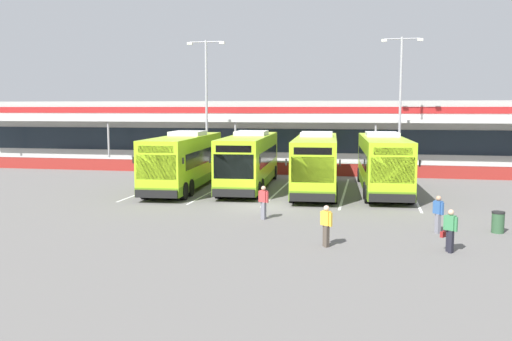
{
  "coord_description": "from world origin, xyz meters",
  "views": [
    {
      "loc": [
        5.67,
        -29.62,
        5.36
      ],
      "look_at": [
        -0.98,
        3.0,
        1.6
      ],
      "focal_mm": 39.05,
      "sensor_mm": 36.0,
      "label": 1
    }
  ],
  "objects_px": {
    "coach_bus_centre": "(316,164)",
    "lamp_post_west": "(206,97)",
    "coach_bus_leftmost": "(185,162)",
    "lamp_post_centre": "(400,96)",
    "coach_bus_left_centre": "(249,161)",
    "coach_bus_right_centre": "(383,164)",
    "pedestrian_with_handbag": "(450,230)",
    "litter_bin": "(498,222)",
    "pedestrian_near_bin": "(326,224)",
    "pedestrian_child": "(263,201)",
    "pedestrian_in_dark_coat": "(438,213)"
  },
  "relations": [
    {
      "from": "coach_bus_left_centre",
      "to": "pedestrian_with_handbag",
      "type": "height_order",
      "value": "coach_bus_left_centre"
    },
    {
      "from": "coach_bus_centre",
      "to": "coach_bus_right_centre",
      "type": "height_order",
      "value": "same"
    },
    {
      "from": "coach_bus_right_centre",
      "to": "pedestrian_in_dark_coat",
      "type": "xyz_separation_m",
      "value": [
        2.09,
        -11.77,
        -0.91
      ]
    },
    {
      "from": "coach_bus_left_centre",
      "to": "pedestrian_in_dark_coat",
      "type": "xyz_separation_m",
      "value": [
        10.83,
        -11.8,
        -0.91
      ]
    },
    {
      "from": "coach_bus_left_centre",
      "to": "pedestrian_with_handbag",
      "type": "bearing_deg",
      "value": -54.14
    },
    {
      "from": "pedestrian_child",
      "to": "pedestrian_near_bin",
      "type": "xyz_separation_m",
      "value": [
        3.38,
        -4.78,
        0.0
      ]
    },
    {
      "from": "pedestrian_in_dark_coat",
      "to": "coach_bus_centre",
      "type": "bearing_deg",
      "value": 119.53
    },
    {
      "from": "pedestrian_with_handbag",
      "to": "pedestrian_near_bin",
      "type": "distance_m",
      "value": 4.57
    },
    {
      "from": "coach_bus_centre",
      "to": "pedestrian_near_bin",
      "type": "distance_m",
      "value": 14.59
    },
    {
      "from": "coach_bus_left_centre",
      "to": "coach_bus_leftmost",
      "type": "bearing_deg",
      "value": -164.15
    },
    {
      "from": "coach_bus_leftmost",
      "to": "litter_bin",
      "type": "bearing_deg",
      "value": -29.82
    },
    {
      "from": "pedestrian_in_dark_coat",
      "to": "pedestrian_child",
      "type": "relative_size",
      "value": 1.0
    },
    {
      "from": "coach_bus_centre",
      "to": "pedestrian_in_dark_coat",
      "type": "relative_size",
      "value": 7.58
    },
    {
      "from": "pedestrian_with_handbag",
      "to": "lamp_post_west",
      "type": "height_order",
      "value": "lamp_post_west"
    },
    {
      "from": "coach_bus_right_centre",
      "to": "coach_bus_leftmost",
      "type": "bearing_deg",
      "value": -174.85
    },
    {
      "from": "lamp_post_west",
      "to": "litter_bin",
      "type": "height_order",
      "value": "lamp_post_west"
    },
    {
      "from": "coach_bus_leftmost",
      "to": "lamp_post_west",
      "type": "height_order",
      "value": "lamp_post_west"
    },
    {
      "from": "coach_bus_left_centre",
      "to": "litter_bin",
      "type": "relative_size",
      "value": 13.21
    },
    {
      "from": "coach_bus_centre",
      "to": "coach_bus_leftmost",
      "type": "bearing_deg",
      "value": -176.61
    },
    {
      "from": "coach_bus_centre",
      "to": "litter_bin",
      "type": "distance_m",
      "value": 13.85
    },
    {
      "from": "coach_bus_left_centre",
      "to": "lamp_post_west",
      "type": "relative_size",
      "value": 1.12
    },
    {
      "from": "coach_bus_left_centre",
      "to": "pedestrian_child",
      "type": "height_order",
      "value": "coach_bus_left_centre"
    },
    {
      "from": "litter_bin",
      "to": "pedestrian_child",
      "type": "bearing_deg",
      "value": 175.08
    },
    {
      "from": "coach_bus_right_centre",
      "to": "litter_bin",
      "type": "xyz_separation_m",
      "value": [
        4.64,
        -11.22,
        -1.32
      ]
    },
    {
      "from": "coach_bus_leftmost",
      "to": "lamp_post_centre",
      "type": "height_order",
      "value": "lamp_post_centre"
    },
    {
      "from": "coach_bus_left_centre",
      "to": "litter_bin",
      "type": "distance_m",
      "value": 17.52
    },
    {
      "from": "coach_bus_right_centre",
      "to": "coach_bus_left_centre",
      "type": "bearing_deg",
      "value": 179.86
    },
    {
      "from": "pedestrian_near_bin",
      "to": "coach_bus_right_centre",
      "type": "bearing_deg",
      "value": 80.86
    },
    {
      "from": "coach_bus_centre",
      "to": "lamp_post_west",
      "type": "height_order",
      "value": "lamp_post_west"
    },
    {
      "from": "coach_bus_centre",
      "to": "pedestrian_child",
      "type": "bearing_deg",
      "value": -99.41
    },
    {
      "from": "coach_bus_left_centre",
      "to": "litter_bin",
      "type": "height_order",
      "value": "coach_bus_left_centre"
    },
    {
      "from": "coach_bus_left_centre",
      "to": "pedestrian_with_handbag",
      "type": "xyz_separation_m",
      "value": [
        10.88,
        -15.05,
        -0.93
      ]
    },
    {
      "from": "coach_bus_leftmost",
      "to": "lamp_post_centre",
      "type": "bearing_deg",
      "value": 38.84
    },
    {
      "from": "pedestrian_with_handbag",
      "to": "pedestrian_in_dark_coat",
      "type": "height_order",
      "value": "same"
    },
    {
      "from": "coach_bus_centre",
      "to": "coach_bus_right_centre",
      "type": "relative_size",
      "value": 1.0
    },
    {
      "from": "coach_bus_leftmost",
      "to": "pedestrian_child",
      "type": "distance_m",
      "value": 11.63
    },
    {
      "from": "pedestrian_near_bin",
      "to": "pedestrian_child",
      "type": "bearing_deg",
      "value": 125.27
    },
    {
      "from": "coach_bus_right_centre",
      "to": "litter_bin",
      "type": "bearing_deg",
      "value": -67.55
    },
    {
      "from": "pedestrian_child",
      "to": "pedestrian_near_bin",
      "type": "height_order",
      "value": "same"
    },
    {
      "from": "pedestrian_child",
      "to": "litter_bin",
      "type": "distance_m",
      "value": 10.49
    },
    {
      "from": "coach_bus_right_centre",
      "to": "pedestrian_with_handbag",
      "type": "height_order",
      "value": "coach_bus_right_centre"
    },
    {
      "from": "coach_bus_right_centre",
      "to": "pedestrian_with_handbag",
      "type": "bearing_deg",
      "value": -81.89
    },
    {
      "from": "coach_bus_left_centre",
      "to": "pedestrian_child",
      "type": "xyz_separation_m",
      "value": [
        2.93,
        -10.35,
        -0.91
      ]
    },
    {
      "from": "coach_bus_centre",
      "to": "lamp_post_west",
      "type": "distance_m",
      "value": 15.04
    },
    {
      "from": "coach_bus_left_centre",
      "to": "coach_bus_centre",
      "type": "relative_size",
      "value": 1.0
    },
    {
      "from": "coach_bus_leftmost",
      "to": "coach_bus_centre",
      "type": "height_order",
      "value": "same"
    },
    {
      "from": "coach_bus_left_centre",
      "to": "litter_bin",
      "type": "bearing_deg",
      "value": -40.05
    },
    {
      "from": "coach_bus_left_centre",
      "to": "coach_bus_centre",
      "type": "bearing_deg",
      "value": -8.4
    },
    {
      "from": "pedestrian_near_bin",
      "to": "coach_bus_centre",
      "type": "bearing_deg",
      "value": 97.01
    },
    {
      "from": "pedestrian_with_handbag",
      "to": "litter_bin",
      "type": "xyz_separation_m",
      "value": [
        2.5,
        3.81,
        -0.39
      ]
    }
  ]
}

